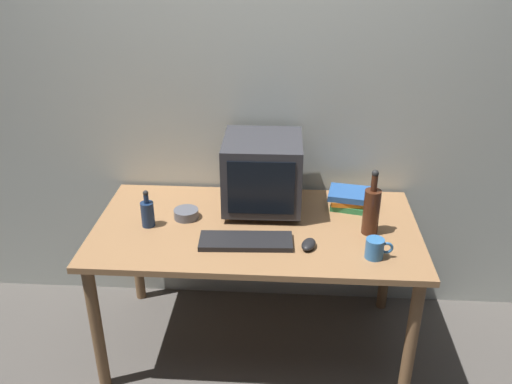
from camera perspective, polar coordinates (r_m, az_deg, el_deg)
name	(u,v)px	position (r m, az deg, el deg)	size (l,w,h in m)	color
ground_plane	(256,341)	(3.03, 0.00, -15.37)	(6.00, 6.00, 0.00)	#56514C
back_wall	(262,90)	(2.83, 0.61, 10.64)	(4.00, 0.08, 2.50)	beige
desk	(256,240)	(2.65, 0.00, -5.07)	(1.55, 0.81, 0.72)	#9E7047
crt_monitor	(263,173)	(2.69, 0.69, 2.02)	(0.38, 0.39, 0.37)	#333338
keyboard	(246,241)	(2.46, -1.07, -5.18)	(0.42, 0.15, 0.02)	black
computer_mouse	(309,244)	(2.44, 5.54, -5.48)	(0.06, 0.10, 0.04)	black
bottle_tall	(371,210)	(2.55, 12.01, -1.83)	(0.08, 0.08, 0.32)	#472314
bottle_short	(148,213)	(2.63, -11.29, -2.16)	(0.06, 0.06, 0.19)	navy
book_stack	(351,199)	(2.80, 9.97, -0.73)	(0.25, 0.20, 0.09)	#33894C
mug	(375,248)	(2.41, 12.39, -5.79)	(0.12, 0.08, 0.09)	#3370B2
cd_spindle	(186,214)	(2.69, -7.32, -2.27)	(0.12, 0.12, 0.04)	#595B66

